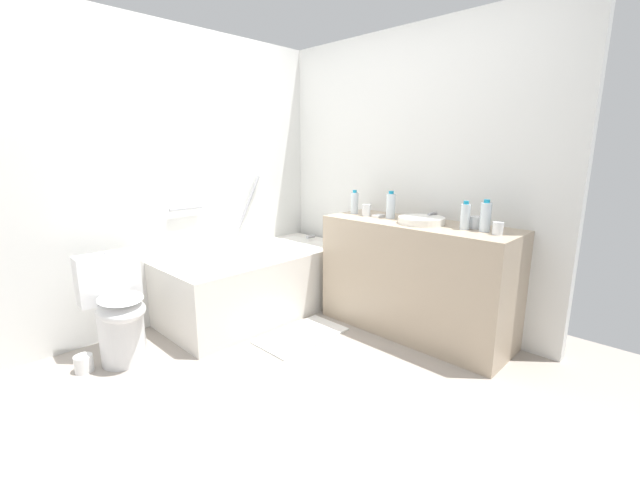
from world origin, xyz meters
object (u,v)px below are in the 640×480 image
at_px(sink_faucet, 435,216).
at_px(water_bottle_0, 465,216).
at_px(bathtub, 259,280).
at_px(water_bottle_1, 391,206).
at_px(drinking_glass_2, 475,222).
at_px(bath_mat, 301,335).
at_px(drinking_glass_0, 498,228).
at_px(sink_basin, 421,220).
at_px(drinking_glass_1, 366,210).
at_px(toilet_paper_roll, 84,364).
at_px(water_bottle_3, 486,217).
at_px(toilet, 118,312).
at_px(soap_dish, 378,216).
at_px(water_bottle_2, 355,203).

distance_m(sink_faucet, water_bottle_0, 0.38).
height_order(bathtub, water_bottle_1, bathtub).
distance_m(bathtub, sink_faucet, 1.55).
distance_m(drinking_glass_2, bath_mat, 1.50).
bearing_deg(water_bottle_1, drinking_glass_0, -93.58).
relative_size(sink_basin, drinking_glass_1, 3.54).
relative_size(drinking_glass_1, drinking_glass_2, 1.12).
bearing_deg(toilet_paper_roll, water_bottle_1, -24.78).
relative_size(sink_faucet, water_bottle_1, 0.71).
distance_m(water_bottle_3, drinking_glass_0, 0.12).
distance_m(toilet, sink_basin, 2.18).
bearing_deg(drinking_glass_0, water_bottle_0, 84.31).
bearing_deg(water_bottle_0, drinking_glass_2, -26.65).
bearing_deg(drinking_glass_0, toilet_paper_roll, 137.71).
relative_size(sink_faucet, water_bottle_0, 0.79).
xyz_separation_m(drinking_glass_2, soap_dish, (-0.07, 0.75, -0.03)).
bearing_deg(toilet, drinking_glass_1, 71.24).
bearing_deg(toilet, soap_dish, 68.43).
bearing_deg(drinking_glass_1, bath_mat, 172.16).
bearing_deg(drinking_glass_2, bath_mat, 127.82).
distance_m(water_bottle_3, soap_dish, 0.85).
bearing_deg(water_bottle_0, sink_basin, 91.29).
xyz_separation_m(toilet, sink_faucet, (1.92, -1.20, 0.55)).
bearing_deg(drinking_glass_0, sink_basin, 88.38).
bearing_deg(bath_mat, soap_dish, -16.53).
bearing_deg(water_bottle_3, sink_faucet, 69.97).
bearing_deg(sink_faucet, water_bottle_3, -110.03).
bearing_deg(sink_basin, sink_faucet, 0.00).
distance_m(drinking_glass_1, toilet_paper_roll, 2.25).
bearing_deg(water_bottle_2, soap_dish, -93.56).
distance_m(water_bottle_0, toilet_paper_roll, 2.66).
height_order(bathtub, bath_mat, bathtub).
height_order(water_bottle_2, drinking_glass_2, water_bottle_2).
distance_m(bath_mat, toilet_paper_roll, 1.45).
bearing_deg(toilet_paper_roll, drinking_glass_2, -37.68).
bearing_deg(bathtub, toilet_paper_roll, 179.26).
bearing_deg(sink_faucet, bath_mat, 145.15).
distance_m(water_bottle_2, bath_mat, 1.17).
xyz_separation_m(toilet, toilet_paper_roll, (-0.23, 0.02, -0.29)).
relative_size(water_bottle_1, toilet_paper_roll, 1.94).
xyz_separation_m(drinking_glass_0, bath_mat, (-0.64, 1.14, -0.89)).
distance_m(sink_basin, bath_mat, 1.24).
bearing_deg(sink_basin, drinking_glass_1, 90.53).
height_order(water_bottle_1, drinking_glass_2, water_bottle_1).
bearing_deg(water_bottle_1, sink_faucet, -62.36).
distance_m(sink_basin, drinking_glass_1, 0.50).
relative_size(sink_basin, bath_mat, 0.49).
bearing_deg(water_bottle_1, toilet_paper_roll, 155.22).
xyz_separation_m(water_bottle_3, soap_dish, (-0.02, 0.84, -0.09)).
distance_m(sink_faucet, drinking_glass_2, 0.38).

